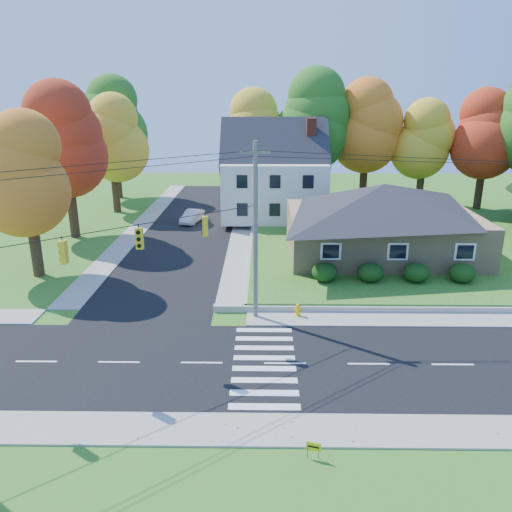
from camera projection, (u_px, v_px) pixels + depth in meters
The scene contains 22 objects.
ground at pixel (285, 364), 23.87m from camera, with size 120.00×120.00×0.00m, color #3D7923.
road_main at pixel (285, 363), 23.87m from camera, with size 90.00×8.00×0.02m, color black.
road_cross at pixel (192, 226), 48.69m from camera, with size 8.00×44.00×0.02m, color black.
sidewalk_north at pixel (281, 318), 28.61m from camera, with size 90.00×2.00×0.08m, color #9C9A90.
sidewalk_south at pixel (290, 430), 19.11m from camera, with size 90.00×2.00×0.08m, color #9C9A90.
lawn at pixel (424, 238), 43.58m from camera, with size 30.00×30.00×0.50m, color #3D7923.
ranch_house at pixel (382, 218), 37.96m from camera, with size 14.60×10.60×5.40m.
colonial_house at pixel (275, 176), 49.07m from camera, with size 10.40×8.40×9.60m.
hedge_row at pixel (393, 272), 32.74m from camera, with size 10.70×1.70×1.27m.
traffic_infrastructure at pixel (283, 253), 23.57m from camera, with size 38.10×10.66×10.00m.
tree_lot_0 at pixel (255, 133), 53.64m from camera, with size 6.72×6.72×12.51m.
tree_lot_1 at pixel (312, 121), 52.20m from camera, with size 7.84×7.84×14.60m.
tree_lot_2 at pixel (367, 126), 53.28m from camera, with size 7.28×7.28×13.56m.
tree_lot_3 at pixel (425, 140), 52.65m from camera, with size 6.16×6.16×11.47m.
tree_lot_4 at pixel (487, 134), 51.42m from camera, with size 6.72×6.72×12.51m.
tree_west_0 at pixel (25, 175), 33.29m from camera, with size 6.16×6.16×11.47m.
tree_west_1 at pixel (65, 141), 42.40m from camera, with size 7.28×7.28×13.56m.
tree_west_2 at pixel (111, 139), 52.09m from camera, with size 6.72×6.72×12.51m.
tree_west_3 at pixel (113, 122), 59.32m from camera, with size 7.84×7.84×14.60m.
white_car at pixel (192, 216), 49.75m from camera, with size 1.32×3.80×1.25m, color silver.
fire_hydrant at pixel (298, 311), 28.78m from camera, with size 0.46×0.36×0.80m.
yard_sign at pixel (313, 447), 17.54m from camera, with size 0.52×0.18×0.67m.
Camera 1 is at (-1.10, -21.11, 12.32)m, focal length 35.00 mm.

